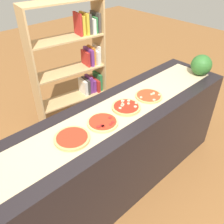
{
  "coord_description": "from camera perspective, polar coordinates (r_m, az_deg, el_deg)",
  "views": [
    {
      "loc": [
        -1.14,
        -1.21,
        2.16
      ],
      "look_at": [
        0.0,
        0.0,
        0.97
      ],
      "focal_mm": 38.98,
      "sensor_mm": 36.0,
      "label": 1
    }
  ],
  "objects": [
    {
      "name": "bookshelf",
      "position": [
        3.19,
        -7.82,
        9.66
      ],
      "size": [
        0.95,
        0.42,
        1.63
      ],
      "color": "tan",
      "rests_on": "ground_plane"
    },
    {
      "name": "counter",
      "position": [
        2.37,
        -0.0,
        -9.74
      ],
      "size": [
        2.7,
        0.65,
        0.95
      ],
      "primitive_type": "cube",
      "color": "black",
      "rests_on": "ground_plane"
    },
    {
      "name": "pizza_mushroom_2",
      "position": [
        2.12,
        3.33,
        1.16
      ],
      "size": [
        0.25,
        0.25,
        0.03
      ],
      "color": "tan",
      "rests_on": "parchment_paper"
    },
    {
      "name": "pizza_pepperoni_1",
      "position": [
        1.95,
        -2.2,
        -2.45
      ],
      "size": [
        0.25,
        0.25,
        0.03
      ],
      "color": "#DBB26B",
      "rests_on": "parchment_paper"
    },
    {
      "name": "pizza_mushroom_3",
      "position": [
        2.3,
        8.61,
        3.75
      ],
      "size": [
        0.25,
        0.25,
        0.03
      ],
      "color": "tan",
      "rests_on": "parchment_paper"
    },
    {
      "name": "ground_plane",
      "position": [
        2.73,
        -0.0,
        -16.74
      ],
      "size": [
        12.0,
        12.0,
        0.0
      ],
      "primitive_type": "plane",
      "color": "brown"
    },
    {
      "name": "pizza_plain_0",
      "position": [
        1.82,
        -9.34,
        -6.07
      ],
      "size": [
        0.27,
        0.27,
        0.02
      ],
      "color": "tan",
      "rests_on": "parchment_paper"
    },
    {
      "name": "parchment_paper",
      "position": [
        2.06,
        -0.0,
        -0.43
      ],
      "size": [
        2.52,
        0.4,
        0.0
      ],
      "primitive_type": "cube",
      "color": "tan",
      "rests_on": "counter"
    },
    {
      "name": "watermelon",
      "position": [
        2.81,
        20.22,
        10.31
      ],
      "size": [
        0.22,
        0.22,
        0.22
      ],
      "primitive_type": "sphere",
      "color": "#2D6628",
      "rests_on": "counter"
    }
  ]
}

